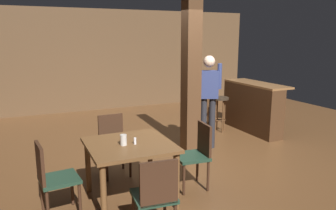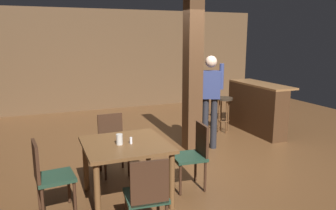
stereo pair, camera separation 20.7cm
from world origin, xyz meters
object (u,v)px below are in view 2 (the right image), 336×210
chair_north (112,141)px  bar_stool_far (205,97)px  standing_person (210,95)px  chair_south (147,194)px  chair_west (48,174)px  bar_stool_near (224,106)px  bar_counter (256,108)px  bar_stool_mid (210,100)px  dining_table (126,152)px  chair_east (194,152)px  napkin_cup (119,139)px  salt_shaker (131,141)px

chair_north → bar_stool_far: (2.88, 2.42, 0.06)m
standing_person → bar_stool_far: standing_person is taller
chair_north → chair_south: size_ratio=1.00×
chair_west → bar_stool_near: size_ratio=1.16×
bar_counter → bar_stool_mid: (-0.64, 0.89, 0.06)m
dining_table → bar_stool_near: bearing=38.2°
chair_north → bar_stool_far: bearing=40.1°
chair_south → chair_east: same height
chair_east → bar_stool_mid: (1.81, 2.82, 0.10)m
bar_counter → bar_stool_near: 0.70m
chair_north → bar_counter: (3.37, 1.02, 0.04)m
dining_table → napkin_cup: 0.20m
napkin_cup → bar_stool_mid: (2.84, 2.82, -0.21)m
chair_west → bar_stool_mid: chair_west is taller
chair_east → standing_person: size_ratio=0.52×
bar_stool_near → chair_west: bearing=-149.0°
napkin_cup → bar_stool_mid: 4.01m
chair_south → bar_stool_mid: size_ratio=1.12×
bar_stool_near → standing_person: bearing=-134.5°
chair_south → chair_east: size_ratio=1.00×
chair_west → salt_shaker: size_ratio=10.67×
chair_west → bar_stool_mid: 4.65m
standing_person → bar_counter: size_ratio=1.06×
chair_south → dining_table: bearing=88.4°
bar_stool_far → bar_stool_mid: bearing=-105.7°
chair_west → chair_east: 1.87m
chair_east → salt_shaker: 0.93m
chair_south → bar_stool_far: chair_south is taller
chair_south → napkin_cup: chair_south is taller
chair_east → bar_stool_near: chair_east is taller
bar_counter → standing_person: bearing=-158.9°
chair_west → bar_stool_far: size_ratio=1.19×
standing_person → bar_stool_far: 2.23m
standing_person → bar_stool_near: (0.81, 0.82, -0.42)m
chair_east → bar_stool_far: bearing=59.6°
chair_south → chair_west: same height
chair_north → bar_stool_mid: 3.33m
dining_table → chair_north: (0.02, 0.88, -0.13)m
chair_north → chair_south: 1.81m
salt_shaker → standing_person: 2.35m
napkin_cup → standing_person: size_ratio=0.08×
chair_east → salt_shaker: chair_east is taller
chair_south → bar_stool_near: bearing=48.1°
chair_south → chair_east: bearing=43.1°
chair_north → salt_shaker: size_ratio=10.67×
dining_table → napkin_cup: size_ratio=7.75×
bar_stool_far → chair_east: bearing=-120.4°
chair_east → bar_stool_mid: bearing=57.2°
chair_east → bar_counter: bar_counter is taller
bar_stool_far → bar_counter: bearing=-70.7°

